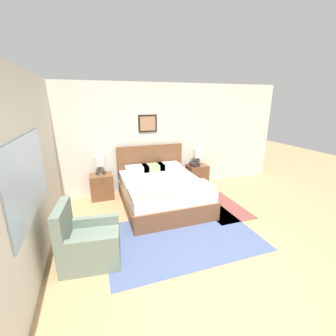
# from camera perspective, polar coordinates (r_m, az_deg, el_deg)

# --- Properties ---
(ground_plane) EXTENTS (16.00, 16.00, 0.00)m
(ground_plane) POSITION_cam_1_polar(r_m,az_deg,el_deg) (3.35, 14.20, -24.77)
(ground_plane) COLOR tan
(wall_back) EXTENTS (6.90, 0.09, 2.60)m
(wall_back) POSITION_cam_1_polar(r_m,az_deg,el_deg) (5.62, -3.43, 7.67)
(wall_back) COLOR beige
(wall_back) RESTS_ON ground_plane
(wall_left) EXTENTS (0.08, 5.68, 2.60)m
(wall_left) POSITION_cam_1_polar(r_m,az_deg,el_deg) (3.84, -30.23, 1.01)
(wall_left) COLOR beige
(wall_left) RESTS_ON ground_plane
(area_rug_main) EXTENTS (2.49, 1.61, 0.01)m
(area_rug_main) POSITION_cam_1_polar(r_m,az_deg,el_deg) (3.94, 3.64, -17.02)
(area_rug_main) COLOR #47567F
(area_rug_main) RESTS_ON ground_plane
(area_rug_bedside) EXTENTS (0.82, 1.55, 0.01)m
(area_rug_bedside) POSITION_cam_1_polar(r_m,az_deg,el_deg) (5.11, 12.75, -9.04)
(area_rug_bedside) COLOR brown
(area_rug_bedside) RESTS_ON ground_plane
(bed) EXTENTS (1.64, 1.99, 1.15)m
(bed) POSITION_cam_1_polar(r_m,az_deg,el_deg) (4.88, -1.53, -5.76)
(bed) COLOR brown
(bed) RESTS_ON ground_plane
(armchair) EXTENTS (0.85, 0.76, 0.88)m
(armchair) POSITION_cam_1_polar(r_m,az_deg,el_deg) (3.50, -19.80, -17.52)
(armchair) COLOR slate
(armchair) RESTS_ON ground_plane
(nightstand_near_window) EXTENTS (0.51, 0.43, 0.57)m
(nightstand_near_window) POSITION_cam_1_polar(r_m,az_deg,el_deg) (5.41, -16.45, -4.54)
(nightstand_near_window) COLOR brown
(nightstand_near_window) RESTS_ON ground_plane
(nightstand_by_door) EXTENTS (0.51, 0.43, 0.57)m
(nightstand_by_door) POSITION_cam_1_polar(r_m,az_deg,el_deg) (5.99, 7.38, -1.90)
(nightstand_by_door) COLOR brown
(nightstand_by_door) RESTS_ON ground_plane
(table_lamp_near_window) EXTENTS (0.25, 0.25, 0.44)m
(table_lamp_near_window) POSITION_cam_1_polar(r_m,az_deg,el_deg) (5.23, -16.98, 1.49)
(table_lamp_near_window) COLOR slate
(table_lamp_near_window) RESTS_ON nightstand_near_window
(table_lamp_by_door) EXTENTS (0.25, 0.25, 0.44)m
(table_lamp_by_door) POSITION_cam_1_polar(r_m,az_deg,el_deg) (5.82, 7.66, 3.61)
(table_lamp_by_door) COLOR slate
(table_lamp_by_door) RESTS_ON nightstand_by_door
(book_thick_bottom) EXTENTS (0.22, 0.30, 0.04)m
(book_thick_bottom) POSITION_cam_1_polar(r_m,az_deg,el_deg) (5.81, 6.66, 0.74)
(book_thick_bottom) COLOR #232328
(book_thick_bottom) RESTS_ON nightstand_by_door
(book_hardcover_middle) EXTENTS (0.22, 0.22, 0.03)m
(book_hardcover_middle) POSITION_cam_1_polar(r_m,az_deg,el_deg) (5.80, 6.67, 1.07)
(book_hardcover_middle) COLOR #B7332D
(book_hardcover_middle) RESTS_ON book_thick_bottom
(book_novel_upper) EXTENTS (0.20, 0.24, 0.03)m
(book_novel_upper) POSITION_cam_1_polar(r_m,az_deg,el_deg) (5.80, 6.68, 1.32)
(book_novel_upper) COLOR #232328
(book_novel_upper) RESTS_ON book_hardcover_middle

